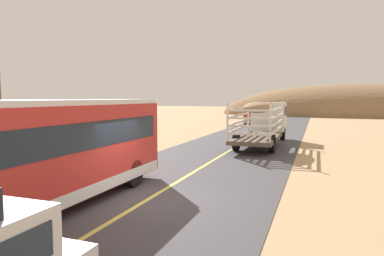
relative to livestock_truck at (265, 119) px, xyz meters
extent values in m
plane|color=tan|center=(-1.49, -15.53, -1.79)|extent=(240.00, 240.00, 0.00)
cube|color=#423F44|center=(-1.49, -15.53, -1.78)|extent=(8.00, 120.00, 0.02)
cube|color=#D8CC4C|center=(-1.49, -15.53, -1.77)|extent=(0.16, 117.60, 0.00)
cube|color=silver|center=(0.00, 2.16, 0.03)|extent=(2.50, 2.20, 2.20)
cube|color=#192333|center=(0.00, 2.16, 0.48)|extent=(2.53, 1.54, 0.70)
cube|color=brown|center=(0.00, -3.24, -1.07)|extent=(2.50, 6.40, 0.24)
cylinder|color=silver|center=(-1.19, -0.10, 0.15)|extent=(0.12, 0.12, 2.20)
cylinder|color=silver|center=(1.19, -0.10, 0.15)|extent=(0.12, 0.12, 2.20)
cylinder|color=silver|center=(-1.19, -6.38, 0.15)|extent=(0.12, 0.12, 2.20)
cylinder|color=silver|center=(1.19, -6.38, 0.15)|extent=(0.12, 0.12, 2.20)
cube|color=silver|center=(-1.21, -3.24, -0.51)|extent=(0.08, 6.30, 0.12)
cube|color=silver|center=(1.21, -3.24, -0.51)|extent=(0.08, 6.30, 0.12)
cube|color=silver|center=(0.00, -6.40, -0.51)|extent=(2.40, 0.08, 0.12)
cube|color=silver|center=(-1.21, -3.24, -0.07)|extent=(0.08, 6.30, 0.12)
cube|color=silver|center=(1.21, -3.24, -0.07)|extent=(0.08, 6.30, 0.12)
cube|color=silver|center=(0.00, -6.40, -0.07)|extent=(2.40, 0.08, 0.12)
cube|color=silver|center=(-1.21, -3.24, 0.37)|extent=(0.08, 6.30, 0.12)
cube|color=silver|center=(1.21, -3.24, 0.37)|extent=(0.08, 6.30, 0.12)
cube|color=silver|center=(0.00, -6.40, 0.37)|extent=(2.40, 0.08, 0.12)
cube|color=silver|center=(-1.21, -3.24, 0.81)|extent=(0.08, 6.30, 0.12)
cube|color=silver|center=(1.21, -3.24, 0.81)|extent=(0.08, 6.30, 0.12)
cube|color=silver|center=(0.00, -6.40, 0.81)|extent=(2.40, 0.08, 0.12)
ellipsoid|color=#8C6B4C|center=(0.00, -3.24, 0.90)|extent=(1.75, 3.84, 0.70)
cylinder|color=black|center=(-1.09, 2.16, -1.22)|extent=(0.32, 1.10, 1.10)
cylinder|color=black|center=(1.09, 2.16, -1.22)|extent=(0.32, 1.10, 1.10)
cylinder|color=black|center=(-1.09, -4.52, -1.22)|extent=(0.32, 1.10, 1.10)
cylinder|color=black|center=(1.09, -4.52, -1.22)|extent=(0.32, 1.10, 1.10)
cube|color=red|center=(-3.84, -17.55, -0.07)|extent=(2.50, 10.00, 2.70)
cube|color=white|center=(-3.84, -17.55, 1.36)|extent=(2.45, 9.80, 0.16)
cube|color=#192333|center=(-3.84, -17.55, 0.40)|extent=(2.54, 9.20, 0.80)
cube|color=silver|center=(-3.84, -17.55, -1.22)|extent=(2.53, 9.80, 0.36)
cylinder|color=black|center=(-4.94, -14.30, -1.27)|extent=(0.30, 1.00, 1.00)
cylinder|color=black|center=(-2.74, -14.30, -1.27)|extent=(0.30, 1.00, 1.00)
cube|color=#B2261E|center=(-3.90, 18.18, -1.09)|extent=(1.90, 4.60, 0.90)
cube|color=#B2261E|center=(-3.90, 18.03, -0.24)|extent=(1.75, 3.59, 0.80)
cube|color=#192333|center=(-3.90, 18.03, -0.22)|extent=(1.79, 3.22, 0.44)
cube|color=silver|center=(-3.90, 15.96, -1.42)|extent=(1.86, 0.20, 0.24)
cube|color=red|center=(-4.73, 15.90, -0.91)|extent=(0.16, 0.06, 0.14)
cube|color=red|center=(-3.07, 15.90, -0.91)|extent=(0.16, 0.06, 0.14)
cylinder|color=black|center=(-4.72, 19.61, -1.39)|extent=(0.26, 0.76, 0.76)
cylinder|color=black|center=(-3.08, 19.61, -1.39)|extent=(0.26, 0.76, 0.76)
cylinder|color=black|center=(-4.72, 16.76, -1.39)|extent=(0.26, 0.76, 0.76)
cylinder|color=black|center=(-3.08, 16.76, -1.39)|extent=(0.26, 0.76, 0.76)
ellipsoid|color=#756656|center=(-10.98, 0.89, -1.41)|extent=(0.99, 1.22, 0.76)
ellipsoid|color=olive|center=(9.74, 46.01, -1.79)|extent=(49.64, 21.02, 11.84)
camera|label=1|loc=(3.56, -25.24, 1.49)|focal=32.13mm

